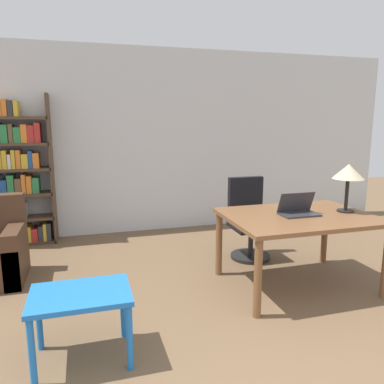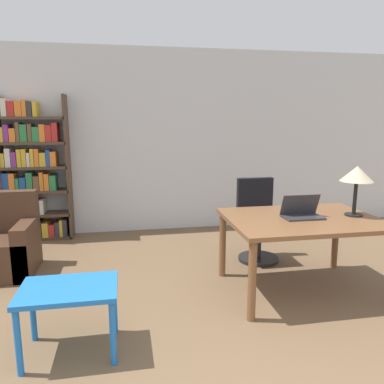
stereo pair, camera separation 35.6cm
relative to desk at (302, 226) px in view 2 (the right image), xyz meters
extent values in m
cube|color=silver|center=(-1.10, 2.40, 0.70)|extent=(8.00, 0.06, 2.70)
cube|color=brown|center=(0.00, 0.00, 0.07)|extent=(1.45, 1.06, 0.04)
cylinder|color=brown|center=(-0.66, -0.47, -0.30)|extent=(0.07, 0.07, 0.70)
cylinder|color=brown|center=(-0.66, 0.47, -0.30)|extent=(0.07, 0.07, 0.70)
cylinder|color=brown|center=(0.66, 0.47, -0.30)|extent=(0.07, 0.07, 0.70)
cube|color=#2D2D33|center=(-0.01, -0.02, 0.10)|extent=(0.38, 0.22, 0.02)
cube|color=#2D2D33|center=(-0.01, 0.05, 0.21)|extent=(0.38, 0.09, 0.21)
cube|color=#19233D|center=(-0.01, 0.06, 0.21)|extent=(0.34, 0.07, 0.18)
cylinder|color=black|center=(0.53, -0.01, 0.10)|extent=(0.17, 0.17, 0.01)
cylinder|color=black|center=(0.53, -0.01, 0.27)|extent=(0.04, 0.04, 0.33)
cone|color=#C6B793|center=(0.53, -0.01, 0.50)|extent=(0.31, 0.31, 0.15)
cylinder|color=black|center=(-0.11, 0.84, -0.63)|extent=(0.48, 0.48, 0.04)
cylinder|color=#262626|center=(-0.11, 0.84, -0.45)|extent=(0.06, 0.06, 0.33)
cube|color=black|center=(-0.11, 0.84, -0.23)|extent=(0.46, 0.46, 0.10)
cube|color=black|center=(-0.11, 1.03, 0.07)|extent=(0.44, 0.08, 0.50)
cube|color=blue|center=(-2.09, -0.65, -0.17)|extent=(0.68, 0.48, 0.04)
cylinder|color=blue|center=(-2.40, -0.86, -0.42)|extent=(0.04, 0.04, 0.47)
cylinder|color=blue|center=(-1.79, -0.86, -0.42)|extent=(0.04, 0.04, 0.47)
cylinder|color=blue|center=(-2.40, -0.44, -0.42)|extent=(0.04, 0.04, 0.47)
cylinder|color=blue|center=(-1.79, -0.44, -0.42)|extent=(0.04, 0.04, 0.47)
cube|color=#472D1E|center=(-3.07, 1.22, -0.01)|extent=(0.79, 0.16, 0.46)
cube|color=#472D1E|center=(-2.76, 0.96, -0.37)|extent=(0.16, 0.69, 0.58)
cube|color=#4C3828|center=(-3.32, 2.21, 0.35)|extent=(0.04, 0.28, 2.01)
cube|color=#4C3828|center=(-2.44, 2.21, 0.35)|extent=(0.04, 0.28, 2.01)
cube|color=#4C3828|center=(-2.88, 2.21, -0.64)|extent=(0.88, 0.28, 0.04)
cube|color=#7F338C|center=(-3.28, 2.21, -0.50)|extent=(0.06, 0.24, 0.25)
cube|color=orange|center=(-3.21, 2.21, -0.53)|extent=(0.06, 0.24, 0.18)
cube|color=silver|center=(-3.15, 2.21, -0.49)|extent=(0.05, 0.24, 0.26)
cube|color=#7F338C|center=(-3.08, 2.21, -0.53)|extent=(0.08, 0.24, 0.19)
cube|color=#234C99|center=(-2.99, 2.21, -0.49)|extent=(0.07, 0.24, 0.25)
cube|color=#2D7F47|center=(-2.94, 2.21, -0.50)|extent=(0.04, 0.24, 0.23)
cube|color=#333338|center=(-2.88, 2.21, -0.51)|extent=(0.06, 0.24, 0.23)
cube|color=gold|center=(-2.80, 2.21, -0.52)|extent=(0.08, 0.24, 0.21)
cube|color=#B72D28|center=(-2.71, 2.21, -0.53)|extent=(0.08, 0.24, 0.18)
cube|color=#333338|center=(-2.64, 2.21, -0.51)|extent=(0.06, 0.24, 0.21)
cube|color=gold|center=(-2.58, 2.21, -0.50)|extent=(0.04, 0.24, 0.24)
cube|color=#333338|center=(-2.53, 2.21, -0.50)|extent=(0.06, 0.24, 0.24)
cube|color=#4C3828|center=(-2.88, 2.21, -0.30)|extent=(0.88, 0.28, 0.04)
cube|color=#333338|center=(-3.28, 2.21, -0.19)|extent=(0.05, 0.24, 0.19)
cube|color=#2D7F47|center=(-3.22, 2.21, -0.18)|extent=(0.07, 0.24, 0.20)
cube|color=gold|center=(-3.15, 2.21, -0.16)|extent=(0.04, 0.24, 0.26)
cube|color=gold|center=(-3.10, 2.21, -0.16)|extent=(0.05, 0.24, 0.24)
cube|color=#7F338C|center=(-3.05, 2.21, -0.19)|extent=(0.05, 0.24, 0.18)
cube|color=brown|center=(-2.98, 2.21, -0.18)|extent=(0.08, 0.24, 0.21)
cube|color=#7F338C|center=(-2.89, 2.21, -0.18)|extent=(0.08, 0.24, 0.20)
cube|color=silver|center=(-2.82, 2.21, -0.18)|extent=(0.05, 0.24, 0.20)
cube|color=#4C3828|center=(-2.88, 2.21, 0.03)|extent=(0.88, 0.28, 0.04)
cube|color=#234C99|center=(-3.26, 2.21, 0.18)|extent=(0.09, 0.24, 0.26)
cube|color=orange|center=(-3.18, 2.21, 0.18)|extent=(0.07, 0.24, 0.25)
cube|color=#2D7F47|center=(-3.11, 2.21, 0.14)|extent=(0.05, 0.24, 0.18)
cube|color=#234C99|center=(-3.04, 2.21, 0.15)|extent=(0.08, 0.24, 0.19)
cube|color=#2D7F47|center=(-2.96, 2.21, 0.18)|extent=(0.08, 0.24, 0.25)
cube|color=brown|center=(-2.87, 2.21, 0.15)|extent=(0.08, 0.24, 0.20)
cube|color=orange|center=(-2.80, 2.21, 0.18)|extent=(0.05, 0.24, 0.26)
cube|color=orange|center=(-2.73, 2.21, 0.17)|extent=(0.06, 0.24, 0.23)
cube|color=#2D7F47|center=(-2.65, 2.21, 0.16)|extent=(0.08, 0.24, 0.21)
cube|color=#4C3828|center=(-2.88, 2.21, 0.37)|extent=(0.88, 0.28, 0.04)
cube|color=gold|center=(-3.28, 2.21, 0.48)|extent=(0.06, 0.24, 0.19)
cube|color=silver|center=(-3.20, 2.21, 0.51)|extent=(0.07, 0.24, 0.25)
cube|color=#7F338C|center=(-3.13, 2.21, 0.49)|extent=(0.06, 0.24, 0.20)
cube|color=gold|center=(-3.06, 2.21, 0.51)|extent=(0.05, 0.24, 0.24)
cube|color=gold|center=(-3.00, 2.21, 0.51)|extent=(0.06, 0.24, 0.24)
cube|color=silver|center=(-2.95, 2.21, 0.48)|extent=(0.04, 0.24, 0.19)
cube|color=gold|center=(-2.90, 2.21, 0.51)|extent=(0.05, 0.24, 0.24)
cube|color=orange|center=(-2.84, 2.21, 0.51)|extent=(0.06, 0.24, 0.24)
cube|color=gold|center=(-2.76, 2.21, 0.48)|extent=(0.08, 0.24, 0.19)
cube|color=#234C99|center=(-2.69, 2.21, 0.50)|extent=(0.05, 0.24, 0.23)
cube|color=orange|center=(-2.63, 2.21, 0.49)|extent=(0.08, 0.24, 0.20)
cube|color=#4C3828|center=(-2.88, 2.21, 0.70)|extent=(0.88, 0.28, 0.04)
cube|color=gold|center=(-3.27, 2.21, 0.82)|extent=(0.07, 0.24, 0.20)
cube|color=#7F338C|center=(-3.20, 2.21, 0.84)|extent=(0.06, 0.24, 0.23)
cube|color=orange|center=(-3.12, 2.21, 0.81)|extent=(0.08, 0.24, 0.18)
cube|color=brown|center=(-3.05, 2.21, 0.85)|extent=(0.04, 0.24, 0.26)
cube|color=#2D7F47|center=(-2.98, 2.21, 0.84)|extent=(0.09, 0.24, 0.23)
cube|color=brown|center=(-2.90, 2.21, 0.84)|extent=(0.05, 0.24, 0.24)
cube|color=#2D7F47|center=(-2.83, 2.21, 0.82)|extent=(0.09, 0.24, 0.20)
cube|color=orange|center=(-2.74, 2.21, 0.84)|extent=(0.07, 0.24, 0.23)
cube|color=#B72D28|center=(-2.66, 2.21, 0.83)|extent=(0.08, 0.24, 0.22)
cube|color=#B72D28|center=(-2.58, 2.21, 0.85)|extent=(0.07, 0.24, 0.26)
cube|color=#4C3828|center=(-2.88, 2.21, 1.04)|extent=(0.88, 0.28, 0.04)
cube|color=silver|center=(-3.20, 2.21, 1.17)|extent=(0.07, 0.24, 0.23)
cube|color=#B72D28|center=(-3.11, 2.21, 1.16)|extent=(0.09, 0.24, 0.20)
cube|color=orange|center=(-3.02, 2.21, 1.16)|extent=(0.08, 0.24, 0.20)
cube|color=orange|center=(-2.95, 2.21, 1.16)|extent=(0.06, 0.24, 0.22)
cube|color=#333338|center=(-2.88, 2.21, 1.16)|extent=(0.06, 0.24, 0.20)
cube|color=gold|center=(-2.82, 2.21, 1.15)|extent=(0.05, 0.24, 0.19)
camera|label=1|loc=(-2.03, -3.16, 1.01)|focal=35.00mm
camera|label=2|loc=(-1.68, -3.24, 1.01)|focal=35.00mm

